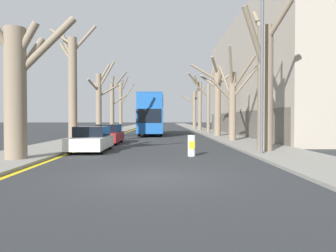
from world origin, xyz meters
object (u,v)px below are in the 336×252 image
object	(u,v)px
street_tree_right_3	(208,106)
traffic_bollard	(192,146)
street_tree_right_1	(233,100)
parked_car_1	(109,134)
street_tree_right_4	(199,104)
lamp_post	(260,55)
street_tree_left_3	(113,106)
street_tree_left_4	(121,104)
street_tree_right_5	(194,108)
street_tree_left_0	(17,85)
street_tree_right_0	(265,82)
double_decker_bus	(151,113)
street_tree_right_2	(217,98)
street_tree_left_2	(99,101)
parked_car_0	(91,139)
street_tree_left_1	(72,83)

from	to	relation	value
street_tree_right_3	traffic_bollard	bearing A→B (deg)	-99.55
street_tree_right_1	parked_car_1	distance (m)	9.83
traffic_bollard	street_tree_right_4	bearing A→B (deg)	83.10
traffic_bollard	lamp_post	bearing A→B (deg)	0.84
street_tree_left_3	street_tree_left_4	distance (m)	8.45
traffic_bollard	street_tree_right_5	bearing A→B (deg)	84.42
street_tree_left_0	street_tree_right_5	distance (m)	44.12
street_tree_right_0	parked_car_1	size ratio (longest dim) A/B	1.73
street_tree_left_0	parked_car_1	distance (m)	10.51
double_decker_bus	street_tree_left_4	bearing A→B (deg)	111.60
street_tree_right_2	lamp_post	size ratio (longest dim) A/B	0.88
street_tree_left_0	street_tree_left_3	distance (m)	26.47
street_tree_left_2	double_decker_bus	bearing A→B (deg)	47.39
street_tree_left_0	street_tree_right_2	size ratio (longest dim) A/B	0.90
street_tree_right_0	street_tree_right_3	bearing A→B (deg)	89.56
street_tree_right_4	street_tree_right_5	size ratio (longest dim) A/B	1.11
street_tree_right_5	street_tree_right_1	bearing A→B (deg)	-89.94
street_tree_right_1	street_tree_right_3	xyz separation A→B (m)	(0.11, 14.87, 0.16)
street_tree_left_0	parked_car_1	world-z (taller)	street_tree_left_0
street_tree_left_3	parked_car_0	world-z (taller)	street_tree_left_3
street_tree_right_1	street_tree_right_3	distance (m)	14.87
lamp_post	street_tree_right_1	bearing A→B (deg)	85.69
street_tree_left_3	parked_car_1	size ratio (longest dim) A/B	1.59
street_tree_right_1	double_decker_bus	bearing A→B (deg)	121.85
street_tree_left_0	double_decker_bus	bearing A→B (deg)	77.87
street_tree_left_2	double_decker_bus	xyz separation A→B (m)	(4.72, 5.14, -0.96)
street_tree_right_2	street_tree_right_0	bearing A→B (deg)	-89.86
street_tree_left_2	parked_car_0	world-z (taller)	street_tree_left_2
street_tree_left_0	double_decker_bus	distance (m)	22.83
street_tree_left_2	lamp_post	bearing A→B (deg)	-55.03
double_decker_bus	traffic_bollard	bearing A→B (deg)	-82.53
street_tree_right_0	street_tree_right_5	xyz separation A→B (m)	(0.03, 39.37, -0.06)
street_tree_right_4	traffic_bollard	distance (m)	32.72
street_tree_right_1	street_tree_right_4	world-z (taller)	street_tree_right_4
street_tree_left_3	lamp_post	distance (m)	26.94
street_tree_right_0	traffic_bollard	bearing A→B (deg)	-160.27
street_tree_right_1	street_tree_right_4	bearing A→B (deg)	90.29
street_tree_right_0	traffic_bollard	xyz separation A→B (m)	(-3.95, -1.42, -3.23)
street_tree_right_3	lamp_post	bearing A→B (deg)	-91.95
street_tree_left_3	lamp_post	xyz separation A→B (m)	(10.88, -24.60, 1.47)
street_tree_right_4	street_tree_right_3	bearing A→B (deg)	-88.37
street_tree_right_2	street_tree_right_3	world-z (taller)	street_tree_right_3
street_tree_right_4	street_tree_left_1	bearing A→B (deg)	-115.13
street_tree_right_1	street_tree_left_3	bearing A→B (deg)	127.80
street_tree_left_0	street_tree_right_5	world-z (taller)	street_tree_right_5
double_decker_bus	street_tree_right_1	bearing A→B (deg)	-58.15
street_tree_left_3	street_tree_right_0	distance (m)	25.94
street_tree_right_0	street_tree_right_5	bearing A→B (deg)	89.95
street_tree_right_5	lamp_post	xyz separation A→B (m)	(-0.69, -40.74, 1.19)
street_tree_right_0	street_tree_right_1	bearing A→B (deg)	89.53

